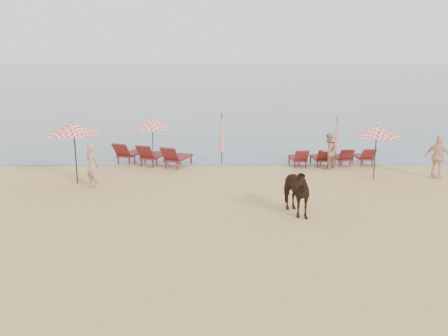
% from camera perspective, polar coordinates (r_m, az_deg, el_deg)
% --- Properties ---
extents(ground, '(120.00, 120.00, 0.00)m').
position_cam_1_polar(ground, '(13.24, 0.14, -9.78)').
color(ground, tan).
rests_on(ground, ground).
extents(sea, '(160.00, 140.00, 0.06)m').
position_cam_1_polar(sea, '(92.29, -0.30, 10.38)').
color(sea, '#51606B').
rests_on(sea, ground).
extents(lounger_cluster_left, '(3.66, 2.94, 0.70)m').
position_cam_1_polar(lounger_cluster_left, '(23.02, -8.25, 1.53)').
color(lounger_cluster_left, maroon).
rests_on(lounger_cluster_left, ground).
extents(lounger_cluster_right, '(3.79, 1.90, 0.58)m').
position_cam_1_polar(lounger_cluster_right, '(23.19, 12.19, 1.24)').
color(lounger_cluster_right, maroon).
rests_on(lounger_cluster_right, ground).
extents(umbrella_open_left_a, '(2.17, 2.17, 2.47)m').
position_cam_1_polar(umbrella_open_left_a, '(20.21, -16.81, 4.41)').
color(umbrella_open_left_a, black).
rests_on(umbrella_open_left_a, ground).
extents(umbrella_open_left_b, '(1.65, 1.68, 2.10)m').
position_cam_1_polar(umbrella_open_left_b, '(23.62, -8.22, 5.11)').
color(umbrella_open_left_b, black).
rests_on(umbrella_open_left_b, ground).
extents(umbrella_open_right, '(1.83, 1.83, 2.23)m').
position_cam_1_polar(umbrella_open_right, '(20.88, 17.07, 4.08)').
color(umbrella_open_right, black).
rests_on(umbrella_open_right, ground).
extents(umbrella_closed_left, '(0.29, 0.29, 2.34)m').
position_cam_1_polar(umbrella_closed_left, '(22.98, -0.26, 4.07)').
color(umbrella_closed_left, black).
rests_on(umbrella_closed_left, ground).
extents(umbrella_closed_right, '(0.26, 0.26, 2.12)m').
position_cam_1_polar(umbrella_closed_right, '(23.95, 12.74, 3.80)').
color(umbrella_closed_right, black).
rests_on(umbrella_closed_right, ground).
extents(cow, '(1.40, 2.06, 1.60)m').
position_cam_1_polar(cow, '(16.14, 7.84, -2.54)').
color(cow, black).
rests_on(cow, ground).
extents(beachgoer_left, '(0.76, 0.69, 1.73)m').
position_cam_1_polar(beachgoer_left, '(19.68, -14.79, 0.28)').
color(beachgoer_left, tan).
rests_on(beachgoer_left, ground).
extents(beachgoer_right_a, '(0.98, 0.97, 1.60)m').
position_cam_1_polar(beachgoer_right_a, '(22.50, 11.85, 1.91)').
color(beachgoer_right_a, tan).
rests_on(beachgoer_right_a, ground).
extents(beachgoer_right_b, '(1.08, 1.02, 1.79)m').
position_cam_1_polar(beachgoer_right_b, '(22.16, 23.28, 1.16)').
color(beachgoer_right_b, '#E0B08C').
rests_on(beachgoer_right_b, ground).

